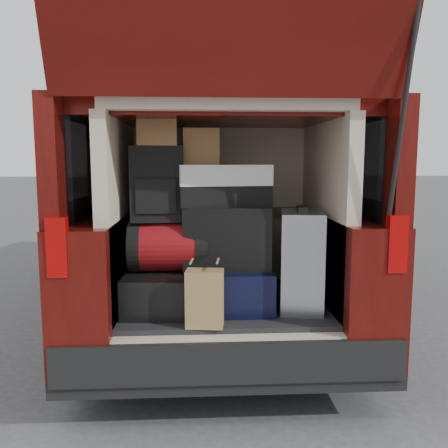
{
  "coord_description": "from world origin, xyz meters",
  "views": [
    {
      "loc": [
        -0.17,
        -2.68,
        1.45
      ],
      "look_at": [
        -0.0,
        0.2,
        1.06
      ],
      "focal_mm": 38.0,
      "sensor_mm": 36.0,
      "label": 1
    }
  ],
  "objects": [
    {
      "name": "silver_roller",
      "position": [
        0.46,
        0.09,
        0.85
      ],
      "size": [
        0.31,
        0.43,
        0.59
      ],
      "primitive_type": "cube",
      "rotation": [
        0.0,
        0.0,
        -0.16
      ],
      "color": "silver",
      "rests_on": "load_floor"
    },
    {
      "name": "minivan",
      "position": [
        0.0,
        1.86,
        0.91
      ],
      "size": [
        1.9,
        5.35,
        2.77
      ],
      "color": "black",
      "rests_on": "ground"
    },
    {
      "name": "red_duffel",
      "position": [
        -0.34,
        0.16,
        0.93
      ],
      "size": [
        0.47,
        0.31,
        0.3
      ],
      "primitive_type": "cube",
      "rotation": [
        0.0,
        0.0,
        0.0
      ],
      "color": "maroon",
      "rests_on": "black_hardshell"
    },
    {
      "name": "black_hardshell",
      "position": [
        -0.38,
        0.15,
        0.66
      ],
      "size": [
        0.45,
        0.6,
        0.23
      ],
      "primitive_type": "cube",
      "rotation": [
        0.0,
        0.0,
        -0.07
      ],
      "color": "black",
      "rests_on": "load_floor"
    },
    {
      "name": "grocery_sack_upper",
      "position": [
        -0.15,
        0.23,
        1.53
      ],
      "size": [
        0.23,
        0.19,
        0.22
      ],
      "primitive_type": "cube",
      "rotation": [
        0.0,
        0.0,
        0.08
      ],
      "color": "brown",
      "rests_on": "twotone_duffel"
    },
    {
      "name": "kraft_bag",
      "position": [
        -0.13,
        -0.2,
        0.71
      ],
      "size": [
        0.21,
        0.15,
        0.31
      ],
      "primitive_type": "cube",
      "rotation": [
        0.0,
        0.0,
        -0.11
      ],
      "color": "#AD894E",
      "rests_on": "load_floor"
    },
    {
      "name": "navy_hardshell",
      "position": [
        0.04,
        0.17,
        0.68
      ],
      "size": [
        0.47,
        0.58,
        0.25
      ],
      "primitive_type": "cube",
      "rotation": [
        0.0,
        0.0,
        -0.0
      ],
      "color": "black",
      "rests_on": "load_floor"
    },
    {
      "name": "load_floor",
      "position": [
        0.0,
        0.28,
        0.28
      ],
      "size": [
        1.24,
        1.05,
        0.55
      ],
      "primitive_type": "cube",
      "color": "black",
      "rests_on": "ground"
    },
    {
      "name": "ground",
      "position": [
        0.0,
        0.0,
        0.0
      ],
      "size": [
        80.0,
        80.0,
        0.0
      ],
      "primitive_type": "plane",
      "color": "#3B3B3D",
      "rests_on": "ground"
    },
    {
      "name": "twotone_duffel",
      "position": [
        -0.01,
        0.2,
        1.3
      ],
      "size": [
        0.58,
        0.36,
        0.25
      ],
      "primitive_type": "cube",
      "rotation": [
        0.0,
        0.0,
        0.14
      ],
      "color": "silver",
      "rests_on": "black_soft_case"
    },
    {
      "name": "grocery_sack_lower",
      "position": [
        -0.4,
        0.16,
        1.63
      ],
      "size": [
        0.23,
        0.19,
        0.21
      ],
      "primitive_type": "cube",
      "rotation": [
        0.0,
        0.0,
        0.02
      ],
      "color": "brown",
      "rests_on": "backpack"
    },
    {
      "name": "backpack",
      "position": [
        -0.41,
        0.16,
        1.31
      ],
      "size": [
        0.32,
        0.21,
        0.45
      ],
      "primitive_type": "cube",
      "rotation": [
        0.0,
        0.0,
        0.07
      ],
      "color": "black",
      "rests_on": "red_duffel"
    },
    {
      "name": "black_soft_case",
      "position": [
        0.02,
        0.15,
        0.99
      ],
      "size": [
        0.55,
        0.37,
        0.37
      ],
      "primitive_type": "cube",
      "rotation": [
        0.0,
        0.0,
        -0.12
      ],
      "color": "black",
      "rests_on": "navy_hardshell"
    }
  ]
}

